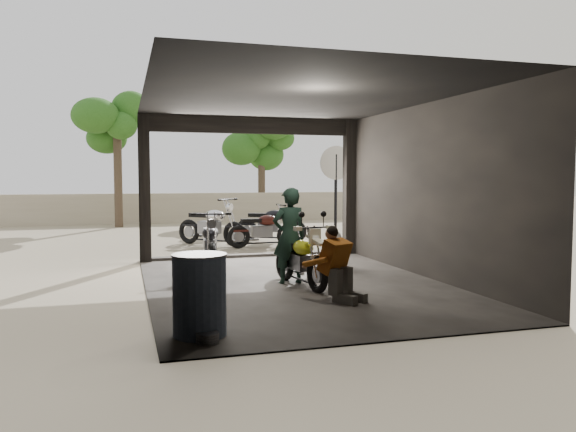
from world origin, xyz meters
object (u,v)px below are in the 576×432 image
outside_bike_a (211,222)px  outside_bike_c (271,221)px  oil_drum (200,296)px  mechanic (341,266)px  left_bike (210,240)px  stool (337,248)px  sign_post (336,178)px  helmet (334,237)px  rider (289,236)px  outside_bike_b (263,226)px  main_bike (300,255)px

outside_bike_a → outside_bike_c: (1.74, 0.27, -0.03)m
oil_drum → mechanic: bearing=28.8°
left_bike → stool: (2.45, -0.76, -0.15)m
sign_post → helmet: bearing=-91.3°
stool → left_bike: bearing=162.8°
left_bike → mechanic: 3.84m
outside_bike_a → helmet: 4.96m
helmet → outside_bike_c: bearing=88.6°
outside_bike_a → left_bike: bearing=-143.7°
rider → left_bike: bearing=-65.6°
left_bike → helmet: (2.39, -0.75, 0.06)m
sign_post → left_bike: bearing=-125.3°
outside_bike_b → outside_bike_c: 1.22m
outside_bike_a → mechanic: (0.81, -7.44, -0.10)m
left_bike → outside_bike_c: outside_bike_c is taller
mechanic → oil_drum: bearing=-179.9°
left_bike → oil_drum: left_bike is taller
rider → mechanic: bearing=97.9°
helmet → left_bike: bearing=160.7°
left_bike → helmet: 2.51m
outside_bike_a → oil_drum: (-1.44, -8.68, -0.16)m
outside_bike_c → helmet: (0.05, -4.89, 0.03)m
outside_bike_a → outside_bike_c: 1.76m
outside_bike_c → oil_drum: outside_bike_c is taller
outside_bike_b → stool: 3.84m
main_bike → rider: (-0.10, 0.29, 0.30)m
main_bike → outside_bike_b: outside_bike_b is taller
left_bike → stool: 2.57m
outside_bike_c → stool: size_ratio=3.58×
rider → outside_bike_a: bearing=-89.4°
main_bike → oil_drum: 3.23m
main_bike → mechanic: mechanic is taller
outside_bike_a → outside_bike_b: bearing=-78.9°
rider → oil_drum: rider is taller
left_bike → mechanic: bearing=-63.4°
outside_bike_c → outside_bike_b: bearing=-175.9°
outside_bike_c → mechanic: size_ratio=1.66×
outside_bike_a → main_bike: bearing=-129.5°
outside_bike_a → helmet: outside_bike_a is taller
outside_bike_a → stool: outside_bike_a is taller
left_bike → oil_drum: 4.88m
outside_bike_c → oil_drum: (-3.18, -8.95, -0.13)m
rider → helmet: rider is taller
left_bike → helmet: left_bike is taller
mechanic → stool: mechanic is taller
oil_drum → sign_post: 8.72m
left_bike → mechanic: (1.41, -3.57, -0.04)m
left_bike → sign_post: size_ratio=0.65×
outside_bike_a → helmet: bearing=-113.7°
outside_bike_c → sign_post: sign_post is taller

